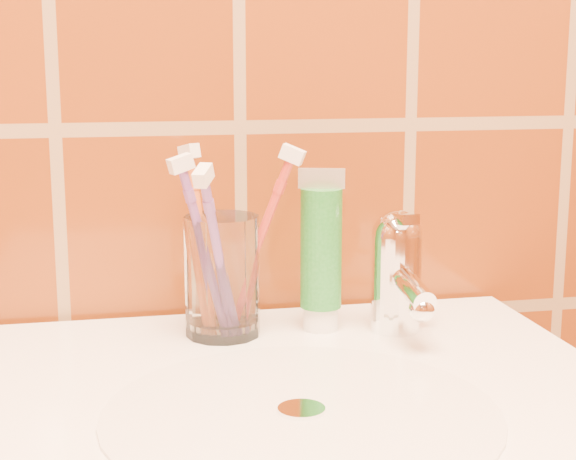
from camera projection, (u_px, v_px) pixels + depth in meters
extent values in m
cylinder|color=silver|center=(301.00, 413.00, 0.66)|extent=(0.30, 0.30, 0.00)
cylinder|color=white|center=(301.00, 410.00, 0.66)|extent=(0.04, 0.04, 0.00)
cylinder|color=white|center=(222.00, 276.00, 0.84)|extent=(0.09, 0.09, 0.12)
cylinder|color=white|center=(321.00, 318.00, 0.86)|extent=(0.03, 0.03, 0.02)
cylinder|color=#1A6F21|center=(321.00, 248.00, 0.85)|extent=(0.04, 0.04, 0.12)
cube|color=beige|center=(322.00, 178.00, 0.84)|extent=(0.04, 0.01, 0.02)
cylinder|color=white|center=(396.00, 283.00, 0.85)|extent=(0.05, 0.05, 0.09)
sphere|color=white|center=(397.00, 235.00, 0.84)|extent=(0.05, 0.05, 0.05)
cylinder|color=white|center=(409.00, 285.00, 0.82)|extent=(0.02, 0.09, 0.03)
cube|color=white|center=(402.00, 219.00, 0.83)|extent=(0.02, 0.06, 0.01)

